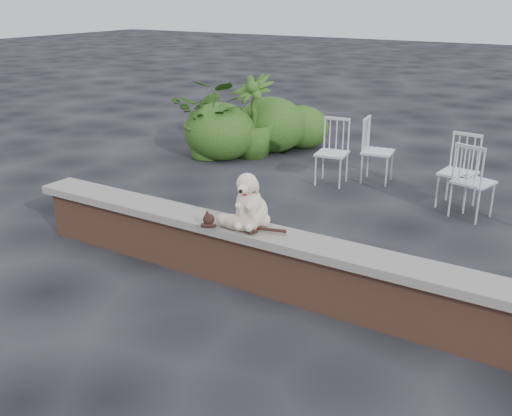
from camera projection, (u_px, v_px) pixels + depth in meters
The scene contains 12 objects.
ground at pixel (293, 296), 5.31m from camera, with size 60.00×60.00×0.00m, color black.
brick_wall at pixel (294, 272), 5.22m from camera, with size 6.00×0.30×0.50m, color brown.
capstone at pixel (294, 243), 5.12m from camera, with size 6.20×0.40×0.08m, color slate.
dog at pixel (252, 198), 5.28m from camera, with size 0.36×0.48×0.55m, color beige, non-canonical shape.
cat at pixel (236, 221), 5.27m from camera, with size 0.94×0.23×0.16m, color tan, non-canonical shape.
chair_b at pixel (458, 172), 7.37m from camera, with size 0.56×0.56×0.94m, color silver, non-canonical shape.
chair_c at pixel (474, 180), 7.04m from camera, with size 0.56×0.56×0.94m, color silver, non-canonical shape.
chair_e at pixel (378, 151), 8.37m from camera, with size 0.56×0.56×0.94m, color silver, non-canonical shape.
chair_a at pixel (332, 152), 8.28m from camera, with size 0.56×0.56×0.94m, color silver, non-canonical shape.
potted_plant_a at pixel (211, 118), 9.55m from camera, with size 1.20×1.04×1.34m, color #264B15.
potted_plant_b at pixel (252, 116), 9.61m from camera, with size 0.76×0.76×1.36m, color #264B15.
shrubbery at pixel (258, 128), 9.98m from camera, with size 1.93×2.39×0.97m.
Camera 1 is at (2.18, -4.17, 2.61)m, focal length 40.66 mm.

